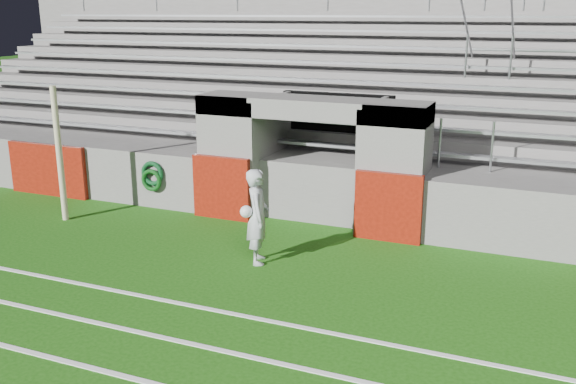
% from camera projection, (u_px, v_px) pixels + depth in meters
% --- Properties ---
extents(ground, '(90.00, 90.00, 0.00)m').
position_uv_depth(ground, '(234.00, 283.00, 10.48)').
color(ground, '#184C0C').
rests_on(ground, ground).
extents(field_post, '(0.13, 0.13, 2.84)m').
position_uv_depth(field_post, '(59.00, 154.00, 13.28)').
color(field_post, '#C0B68F').
rests_on(field_post, ground).
extents(stadium_structure, '(26.00, 8.48, 5.42)m').
position_uv_depth(stadium_structure, '(370.00, 119.00, 17.15)').
color(stadium_structure, '#5C5957').
rests_on(stadium_structure, ground).
extents(goalkeeper_with_ball, '(0.63, 0.73, 1.69)m').
position_uv_depth(goalkeeper_with_ball, '(258.00, 216.00, 11.14)').
color(goalkeeper_with_ball, '#A6ABB0').
rests_on(goalkeeper_with_ball, ground).
extents(hose_coil, '(0.56, 0.15, 0.68)m').
position_uv_depth(hose_coil, '(152.00, 176.00, 14.18)').
color(hose_coil, '#0B3919').
rests_on(hose_coil, ground).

